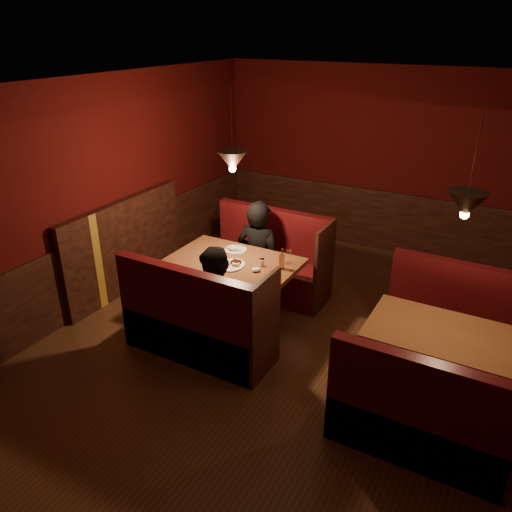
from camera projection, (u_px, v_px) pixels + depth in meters
The scene contains 9 objects.
room at pixel (288, 273), 5.24m from camera, with size 6.02×7.02×2.92m.
main_table at pixel (236, 274), 6.11m from camera, with size 1.55×0.94×1.09m.
main_bench_far at pixel (270, 266), 6.92m from camera, with size 1.71×0.61×1.16m.
main_bench_near at pixel (196, 328), 5.52m from camera, with size 1.71×0.61×1.16m.
second_table at pixel (439, 349), 4.81m from camera, with size 1.38×0.88×0.78m.
second_bench_far at pixel (453, 329), 5.54m from camera, with size 1.53×0.57×1.09m.
second_bench_near at pixel (420, 423), 4.24m from camera, with size 1.53×0.57×1.09m.
diner_a at pixel (258, 239), 6.53m from camera, with size 0.64×0.42×1.74m, color black.
diner_b at pixel (218, 286), 5.52m from camera, with size 0.77×0.60×1.58m, color black.
Camera 1 is at (1.70, -4.20, 3.43)m, focal length 35.00 mm.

